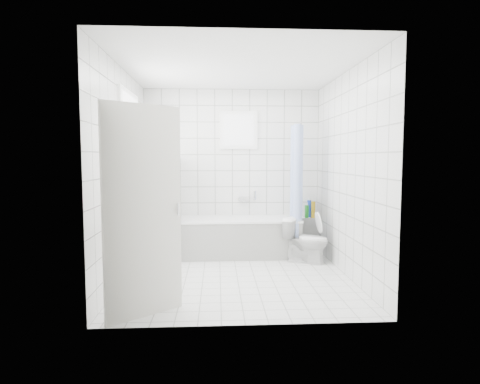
{
  "coord_description": "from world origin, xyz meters",
  "views": [
    {
      "loc": [
        -0.25,
        -4.99,
        1.5
      ],
      "look_at": [
        0.06,
        0.35,
        1.05
      ],
      "focal_mm": 30.0,
      "sensor_mm": 36.0,
      "label": 1
    }
  ],
  "objects": [
    {
      "name": "window_sill",
      "position": [
        -1.31,
        0.3,
        0.86
      ],
      "size": [
        0.18,
        1.02,
        0.08
      ],
      "primitive_type": "cube",
      "color": "white",
      "rests_on": "wall_left"
    },
    {
      "name": "curtain_rod",
      "position": [
        0.95,
        1.1,
        2.0
      ],
      "size": [
        0.02,
        0.8,
        0.02
      ],
      "primitive_type": "cylinder",
      "rotation": [
        1.57,
        0.0,
        0.0
      ],
      "color": "silver",
      "rests_on": "wall_back"
    },
    {
      "name": "window_left",
      "position": [
        -1.35,
        0.3,
        1.6
      ],
      "size": [
        0.01,
        0.9,
        1.4
      ],
      "primitive_type": "cube",
      "color": "white",
      "rests_on": "wall_left"
    },
    {
      "name": "bathtub",
      "position": [
        0.08,
        1.12,
        0.29
      ],
      "size": [
        1.85,
        0.77,
        0.58
      ],
      "color": "white",
      "rests_on": "ground"
    },
    {
      "name": "ground",
      "position": [
        0.0,
        0.0,
        0.0
      ],
      "size": [
        3.0,
        3.0,
        0.0
      ],
      "primitive_type": "plane",
      "color": "white",
      "rests_on": "ground"
    },
    {
      "name": "partition_wall",
      "position": [
        -0.91,
        1.07,
        0.75
      ],
      "size": [
        0.15,
        0.85,
        1.5
      ],
      "primitive_type": "cube",
      "color": "white",
      "rests_on": "ground"
    },
    {
      "name": "ledge_bottles",
      "position": [
        1.24,
        1.33,
        0.68
      ],
      "size": [
        0.17,
        0.15,
        0.27
      ],
      "color": "#15831E",
      "rests_on": "tiled_ledge"
    },
    {
      "name": "wall_left",
      "position": [
        -1.4,
        0.0,
        1.3
      ],
      "size": [
        0.02,
        3.0,
        2.6
      ],
      "primitive_type": "cube",
      "color": "white",
      "rests_on": "ground"
    },
    {
      "name": "wall_front",
      "position": [
        0.0,
        -1.5,
        1.3
      ],
      "size": [
        2.8,
        0.02,
        2.6
      ],
      "primitive_type": "cube",
      "color": "white",
      "rests_on": "ground"
    },
    {
      "name": "tub_faucet",
      "position": [
        0.18,
        1.46,
        0.85
      ],
      "size": [
        0.18,
        0.06,
        0.06
      ],
      "primitive_type": "cube",
      "color": "silver",
      "rests_on": "wall_back"
    },
    {
      "name": "tiled_ledge",
      "position": [
        1.22,
        1.38,
        0.28
      ],
      "size": [
        0.4,
        0.24,
        0.55
      ],
      "primitive_type": "cube",
      "color": "white",
      "rests_on": "ground"
    },
    {
      "name": "window_back",
      "position": [
        0.1,
        1.46,
        1.95
      ],
      "size": [
        0.5,
        0.01,
        0.5
      ],
      "primitive_type": "cube",
      "color": "white",
      "rests_on": "wall_back"
    },
    {
      "name": "toilet",
      "position": [
        1.03,
        0.65,
        0.32
      ],
      "size": [
        0.72,
        0.58,
        0.64
      ],
      "primitive_type": "imported",
      "rotation": [
        0.0,
        0.0,
        1.15
      ],
      "color": "white",
      "rests_on": "ground"
    },
    {
      "name": "wall_back",
      "position": [
        0.0,
        1.5,
        1.3
      ],
      "size": [
        2.8,
        0.02,
        2.6
      ],
      "primitive_type": "cube",
      "color": "white",
      "rests_on": "ground"
    },
    {
      "name": "wall_right",
      "position": [
        1.4,
        0.0,
        1.3
      ],
      "size": [
        0.02,
        3.0,
        2.6
      ],
      "primitive_type": "cube",
      "color": "white",
      "rests_on": "ground"
    },
    {
      "name": "door",
      "position": [
        -0.94,
        -1.23,
        1.0
      ],
      "size": [
        0.65,
        0.53,
        2.0
      ],
      "primitive_type": "cube",
      "rotation": [
        0.0,
        0.0,
        -0.9
      ],
      "color": "silver",
      "rests_on": "ground"
    },
    {
      "name": "ceiling",
      "position": [
        0.0,
        0.0,
        2.6
      ],
      "size": [
        3.0,
        3.0,
        0.0
      ],
      "primitive_type": "plane",
      "rotation": [
        3.14,
        0.0,
        0.0
      ],
      "color": "white",
      "rests_on": "ground"
    },
    {
      "name": "sill_bottles",
      "position": [
        -1.3,
        0.28,
        1.03
      ],
      "size": [
        0.18,
        0.75,
        0.3
      ],
      "color": "white",
      "rests_on": "window_sill"
    },
    {
      "name": "shower_curtain",
      "position": [
        0.95,
        0.97,
        1.1
      ],
      "size": [
        0.14,
        0.48,
        1.78
      ],
      "primitive_type": null,
      "color": "#4768D0",
      "rests_on": "curtain_rod"
    }
  ]
}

